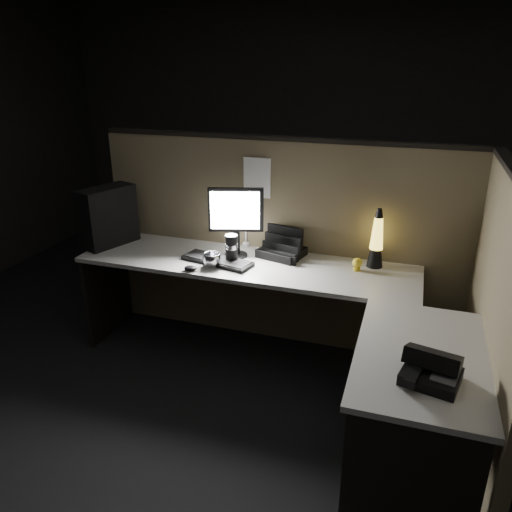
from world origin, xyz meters
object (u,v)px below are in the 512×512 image
(pc_tower, at_px, (108,216))
(desk_phone, at_px, (431,369))
(monitor, at_px, (236,215))
(lava_lamp, at_px, (376,243))
(keyboard, at_px, (217,261))

(pc_tower, distance_m, desk_phone, 2.48)
(monitor, height_order, desk_phone, monitor)
(pc_tower, relative_size, lava_lamp, 1.08)
(lava_lamp, bearing_deg, keyboard, -165.70)
(pc_tower, xyz_separation_m, desk_phone, (2.26, -1.03, -0.16))
(pc_tower, bearing_deg, lava_lamp, 25.48)
(keyboard, distance_m, lava_lamp, 1.06)
(monitor, bearing_deg, lava_lamp, -10.58)
(lava_lamp, bearing_deg, desk_phone, -73.71)
(monitor, distance_m, lava_lamp, 0.95)
(keyboard, relative_size, lava_lamp, 1.24)
(monitor, distance_m, desk_phone, 1.71)
(monitor, relative_size, keyboard, 0.98)
(keyboard, xyz_separation_m, lava_lamp, (1.02, 0.26, 0.15))
(keyboard, height_order, lava_lamp, lava_lamp)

